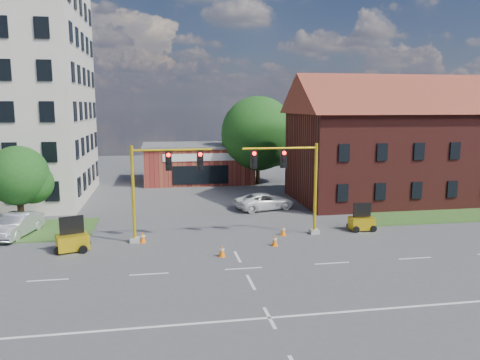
{
  "coord_description": "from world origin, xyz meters",
  "views": [
    {
      "loc": [
        -4.29,
        -23.68,
        8.66
      ],
      "look_at": [
        1.53,
        10.0,
        3.21
      ],
      "focal_mm": 35.0,
      "sensor_mm": 36.0,
      "label": 1
    }
  ],
  "objects_px": {
    "trailer_east": "(362,222)",
    "pickup_white": "(265,201)",
    "trailer_west": "(72,241)",
    "signal_mast_east": "(292,178)",
    "signal_mast_west": "(159,181)"
  },
  "relations": [
    {
      "from": "trailer_west",
      "to": "signal_mast_east",
      "type": "bearing_deg",
      "value": -14.59
    },
    {
      "from": "trailer_east",
      "to": "pickup_white",
      "type": "xyz_separation_m",
      "value": [
        -5.2,
        7.7,
        0.12
      ]
    },
    {
      "from": "trailer_east",
      "to": "pickup_white",
      "type": "height_order",
      "value": "trailer_east"
    },
    {
      "from": "signal_mast_west",
      "to": "signal_mast_east",
      "type": "height_order",
      "value": "same"
    },
    {
      "from": "trailer_east",
      "to": "pickup_white",
      "type": "distance_m",
      "value": 9.29
    },
    {
      "from": "signal_mast_east",
      "to": "pickup_white",
      "type": "distance_m",
      "value": 8.62
    },
    {
      "from": "pickup_white",
      "to": "signal_mast_east",
      "type": "bearing_deg",
      "value": 164.6
    },
    {
      "from": "signal_mast_west",
      "to": "trailer_east",
      "type": "height_order",
      "value": "signal_mast_west"
    },
    {
      "from": "signal_mast_west",
      "to": "signal_mast_east",
      "type": "xyz_separation_m",
      "value": [
        8.71,
        0.0,
        0.0
      ]
    },
    {
      "from": "trailer_east",
      "to": "trailer_west",
      "type": "bearing_deg",
      "value": -174.01
    },
    {
      "from": "signal_mast_west",
      "to": "trailer_west",
      "type": "bearing_deg",
      "value": -166.95
    },
    {
      "from": "trailer_west",
      "to": "trailer_east",
      "type": "distance_m",
      "value": 19.21
    },
    {
      "from": "signal_mast_west",
      "to": "signal_mast_east",
      "type": "relative_size",
      "value": 1.0
    },
    {
      "from": "signal_mast_west",
      "to": "signal_mast_east",
      "type": "distance_m",
      "value": 8.71
    },
    {
      "from": "signal_mast_west",
      "to": "trailer_east",
      "type": "bearing_deg",
      "value": 1.22
    }
  ]
}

